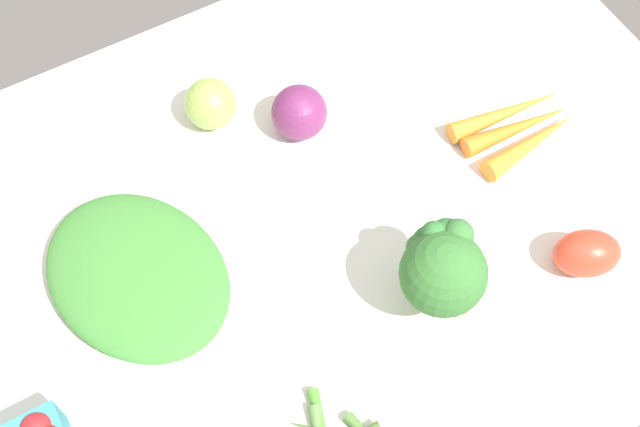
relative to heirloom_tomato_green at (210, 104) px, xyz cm
name	(u,v)px	position (x,y,z in cm)	size (l,w,h in cm)	color
tablecloth	(320,226)	(4.57, -19.97, -4.31)	(104.00, 76.00, 2.00)	white
heirloom_tomato_green	(210,104)	(0.00, 0.00, 0.00)	(6.61, 6.61, 6.61)	#95B750
red_onion_near_basket	(299,112)	(9.02, -6.82, 0.22)	(7.05, 7.05, 7.05)	#722A5C
leafy_greens_clump	(137,275)	(-17.43, -16.81, -1.21)	(23.90, 18.49, 4.19)	#3F8436
broccoli_head	(442,268)	(10.95, -35.10, 4.72)	(9.51, 10.25, 12.74)	#A7C978
roma_tomato	(587,253)	(28.30, -39.88, -0.51)	(7.82, 5.58, 5.58)	red
carrot_bunch	(519,128)	(32.83, -21.17, -1.91)	(16.54, 9.89, 2.95)	orange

